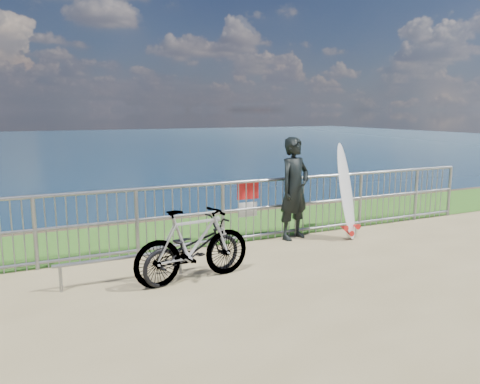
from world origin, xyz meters
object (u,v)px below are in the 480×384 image
surfer (295,189)px  bicycle_near (193,249)px  bicycle_far (193,245)px  surfboard (347,195)px

surfer → bicycle_near: (-2.38, -1.18, -0.52)m
bicycle_near → bicycle_far: size_ratio=0.92×
bicycle_near → bicycle_far: bicycle_far is taller
surfboard → bicycle_near: (-3.24, -0.77, -0.40)m
surfboard → bicycle_near: surfboard is taller
surfer → bicycle_far: surfer is taller
surfer → bicycle_far: bearing=-168.9°
surfer → surfboard: size_ratio=1.05×
surfboard → bicycle_near: size_ratio=1.12×
bicycle_near → bicycle_far: bearing=147.7°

